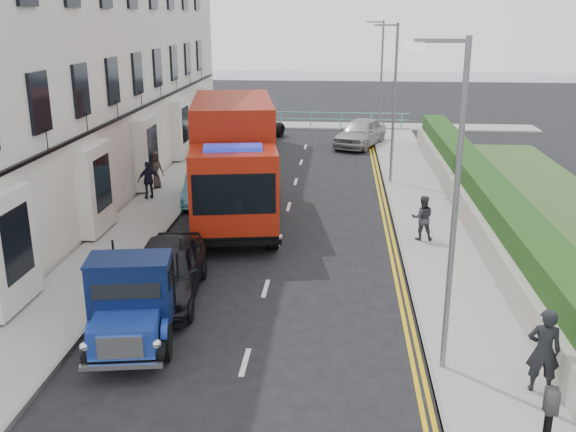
{
  "coord_description": "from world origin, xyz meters",
  "views": [
    {
      "loc": [
        1.98,
        -14.44,
        7.39
      ],
      "look_at": [
        0.43,
        4.38,
        1.4
      ],
      "focal_mm": 40.0,
      "sensor_mm": 36.0,
      "label": 1
    }
  ],
  "objects_px": {
    "lamp_far": "(379,74)",
    "red_lorry": "(233,158)",
    "lamp_near": "(450,193)",
    "pedestrian_east_near": "(544,351)",
    "parked_car_front": "(166,271)",
    "lamp_mid": "(392,95)",
    "bedford_lorry": "(133,305)"
  },
  "relations": [
    {
      "from": "lamp_near",
      "to": "lamp_mid",
      "type": "bearing_deg",
      "value": 90.0
    },
    {
      "from": "lamp_mid",
      "to": "pedestrian_east_near",
      "type": "relative_size",
      "value": 3.89
    },
    {
      "from": "lamp_mid",
      "to": "lamp_far",
      "type": "distance_m",
      "value": 10.0
    },
    {
      "from": "pedestrian_east_near",
      "to": "red_lorry",
      "type": "bearing_deg",
      "value": -46.8
    },
    {
      "from": "lamp_near",
      "to": "red_lorry",
      "type": "xyz_separation_m",
      "value": [
        -6.07,
        10.29,
        -1.68
      ]
    },
    {
      "from": "lamp_far",
      "to": "red_lorry",
      "type": "xyz_separation_m",
      "value": [
        -6.07,
        -15.71,
        -1.68
      ]
    },
    {
      "from": "lamp_far",
      "to": "red_lorry",
      "type": "relative_size",
      "value": 0.81
    },
    {
      "from": "bedford_lorry",
      "to": "parked_car_front",
      "type": "distance_m",
      "value": 2.59
    },
    {
      "from": "bedford_lorry",
      "to": "pedestrian_east_near",
      "type": "height_order",
      "value": "bedford_lorry"
    },
    {
      "from": "lamp_far",
      "to": "parked_car_front",
      "type": "bearing_deg",
      "value": -106.56
    },
    {
      "from": "lamp_near",
      "to": "pedestrian_east_near",
      "type": "bearing_deg",
      "value": -22.38
    },
    {
      "from": "red_lorry",
      "to": "parked_car_front",
      "type": "height_order",
      "value": "red_lorry"
    },
    {
      "from": "parked_car_front",
      "to": "lamp_far",
      "type": "bearing_deg",
      "value": 68.6
    },
    {
      "from": "lamp_near",
      "to": "bedford_lorry",
      "type": "xyz_separation_m",
      "value": [
        -6.85,
        0.64,
        -3.0
      ]
    },
    {
      "from": "lamp_far",
      "to": "parked_car_front",
      "type": "relative_size",
      "value": 1.53
    },
    {
      "from": "lamp_near",
      "to": "lamp_far",
      "type": "distance_m",
      "value": 26.0
    },
    {
      "from": "lamp_near",
      "to": "lamp_mid",
      "type": "xyz_separation_m",
      "value": [
        0.0,
        16.0,
        0.0
      ]
    },
    {
      "from": "parked_car_front",
      "to": "pedestrian_east_near",
      "type": "bearing_deg",
      "value": -29.56
    },
    {
      "from": "lamp_far",
      "to": "pedestrian_east_near",
      "type": "xyz_separation_m",
      "value": [
        1.92,
        -26.79,
        -2.98
      ]
    },
    {
      "from": "bedford_lorry",
      "to": "parked_car_front",
      "type": "relative_size",
      "value": 1.04
    },
    {
      "from": "lamp_near",
      "to": "parked_car_front",
      "type": "distance_m",
      "value": 8.16
    },
    {
      "from": "parked_car_front",
      "to": "lamp_near",
      "type": "bearing_deg",
      "value": -30.21
    },
    {
      "from": "lamp_mid",
      "to": "red_lorry",
      "type": "bearing_deg",
      "value": -136.75
    },
    {
      "from": "lamp_near",
      "to": "pedestrian_east_near",
      "type": "height_order",
      "value": "lamp_near"
    },
    {
      "from": "lamp_mid",
      "to": "parked_car_front",
      "type": "height_order",
      "value": "lamp_mid"
    },
    {
      "from": "lamp_far",
      "to": "lamp_near",
      "type": "bearing_deg",
      "value": -90.0
    },
    {
      "from": "lamp_near",
      "to": "lamp_far",
      "type": "bearing_deg",
      "value": 90.0
    },
    {
      "from": "lamp_mid",
      "to": "bedford_lorry",
      "type": "xyz_separation_m",
      "value": [
        -6.85,
        -15.36,
        -3.0
      ]
    },
    {
      "from": "lamp_mid",
      "to": "parked_car_front",
      "type": "relative_size",
      "value": 1.53
    },
    {
      "from": "bedford_lorry",
      "to": "red_lorry",
      "type": "distance_m",
      "value": 9.78
    },
    {
      "from": "lamp_far",
      "to": "pedestrian_east_near",
      "type": "height_order",
      "value": "lamp_far"
    },
    {
      "from": "lamp_mid",
      "to": "bedford_lorry",
      "type": "relative_size",
      "value": 1.47
    }
  ]
}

